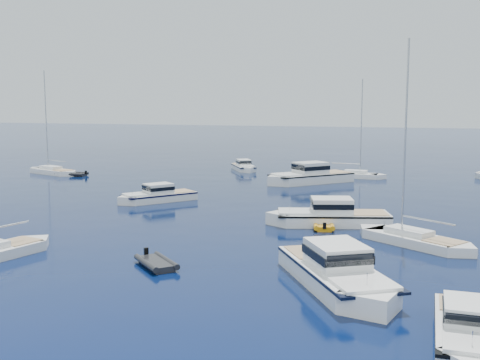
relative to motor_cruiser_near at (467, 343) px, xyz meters
name	(u,v)px	position (x,y,z in m)	size (l,w,h in m)	color
ground	(129,271)	(-17.65, 5.03, 0.00)	(400.00, 400.00, 0.00)	#08174B
motor_cruiser_near	(467,343)	(0.00, 0.00, 0.00)	(2.50, 8.17, 2.14)	white
motor_cruiser_right	(338,287)	(-5.90, 5.64, 0.00)	(3.42, 11.17, 2.93)	white
motor_cruiser_left	(157,201)	(-26.27, 26.94, 0.00)	(2.58, 8.43, 2.21)	silver
motor_cruiser_centre	(329,225)	(-8.74, 21.07, 0.00)	(3.16, 10.34, 2.71)	white
motor_cruiser_distant	(309,183)	(-14.67, 44.25, 0.00)	(3.67, 12.00, 3.15)	white
motor_cruiser_horizon	(244,170)	(-25.80, 54.32, 0.00)	(2.28, 7.47, 1.96)	white
sailboat_mid_r	(413,244)	(-2.30, 16.35, 0.00)	(2.52, 9.69, 14.24)	white
sailboat_centre	(353,178)	(-10.20, 50.77, 0.00)	(2.28, 8.76, 12.87)	white
sailboat_far_l	(53,174)	(-49.06, 42.79, 0.00)	(2.51, 9.66, 14.19)	white
tender_yellow	(323,228)	(-8.96, 19.80, 0.00)	(1.88, 3.38, 0.95)	orange
tender_grey_near	(156,267)	(-16.56, 6.31, 0.00)	(1.94, 3.51, 0.95)	black
tender_grey_far	(72,176)	(-45.47, 41.81, 0.00)	(2.22, 4.14, 0.95)	black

